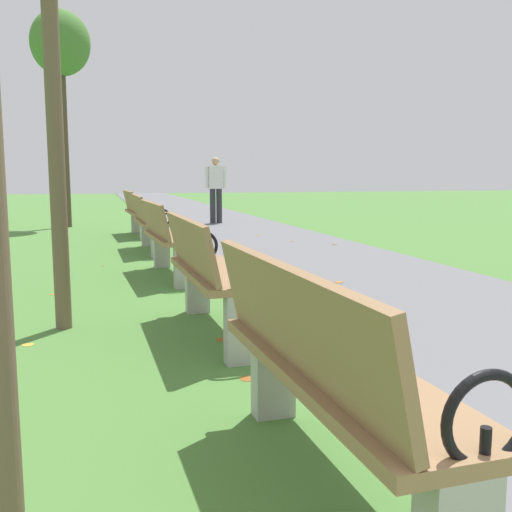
{
  "coord_description": "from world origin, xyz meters",
  "views": [
    {
      "loc": [
        -1.31,
        0.58,
        1.21
      ],
      "look_at": [
        -0.05,
        5.18,
        0.55
      ],
      "focal_mm": 41.21,
      "sensor_mm": 36.0,
      "label": 1
    }
  ],
  "objects": [
    {
      "name": "park_bench_6",
      "position": [
        -0.5,
        12.45,
        0.49
      ],
      "size": [
        0.54,
        1.62,
        0.9
      ],
      "color": "#93704C",
      "rests_on": "ground"
    },
    {
      "name": "paved_walkway",
      "position": [
        1.58,
        18.0,
        0.01
      ],
      "size": [
        3.16,
        44.0,
        0.02
      ],
      "primitive_type": "cube",
      "color": "slate",
      "rests_on": "ground"
    },
    {
      "name": "park_bench_5",
      "position": [
        -0.5,
        9.94,
        0.49
      ],
      "size": [
        0.5,
        1.61,
        0.9
      ],
      "color": "#93704C",
      "rests_on": "ground"
    },
    {
      "name": "park_bench_4",
      "position": [
        -0.5,
        7.53,
        0.49
      ],
      "size": [
        0.55,
        1.62,
        0.9
      ],
      "color": "#93704C",
      "rests_on": "ground"
    },
    {
      "name": "park_bench_2",
      "position": [
        -0.5,
        2.56,
        0.49
      ],
      "size": [
        0.53,
        1.62,
        0.9
      ],
      "color": "#93704C",
      "rests_on": "ground"
    },
    {
      "name": "pedestrian_walking",
      "position": [
        1.58,
        14.88,
        0.93
      ],
      "size": [
        0.53,
        0.24,
        1.62
      ],
      "color": "#2D2D38",
      "rests_on": "paved_walkway"
    },
    {
      "name": "park_bench_3",
      "position": [
        -0.5,
        4.88,
        0.49
      ],
      "size": [
        0.5,
        1.61,
        0.9
      ],
      "color": "#93704C",
      "rests_on": "ground"
    },
    {
      "name": "scattered_leaves",
      "position": [
        0.42,
        6.03,
        0.01
      ],
      "size": [
        4.55,
        12.74,
        0.02
      ],
      "color": "gold",
      "rests_on": "ground"
    },
    {
      "name": "tree_4",
      "position": [
        -1.93,
        14.95,
        4.05
      ],
      "size": [
        1.32,
        1.32,
        4.87
      ],
      "color": "#4C3D2D",
      "rests_on": "ground"
    }
  ]
}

